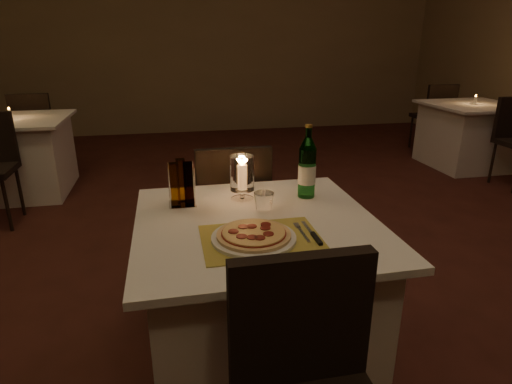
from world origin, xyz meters
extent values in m
cube|color=#461D16|center=(0.00, 0.00, -0.01)|extent=(8.00, 10.00, 0.02)
cube|color=#88714F|center=(0.00, 5.01, 1.50)|extent=(8.00, 0.02, 3.00)
cube|color=white|center=(-0.04, -0.47, 0.35)|extent=(0.88, 0.88, 0.71)
cube|color=white|center=(-0.04, -0.47, 0.72)|extent=(1.00, 1.00, 0.03)
cube|color=black|center=(-0.04, -1.09, 0.69)|extent=(0.42, 0.05, 0.42)
cube|color=black|center=(-0.04, 0.33, 0.46)|extent=(0.42, 0.42, 0.05)
cube|color=black|center=(-0.04, 0.14, 0.69)|extent=(0.42, 0.05, 0.42)
cylinder|color=black|center=(0.13, 0.50, 0.22)|extent=(0.03, 0.03, 0.44)
cylinder|color=black|center=(-0.21, 0.50, 0.22)|extent=(0.03, 0.03, 0.44)
cylinder|color=black|center=(0.13, 0.16, 0.22)|extent=(0.03, 0.03, 0.44)
cylinder|color=black|center=(-0.21, 0.16, 0.22)|extent=(0.03, 0.03, 0.44)
cube|color=#AD9C3C|center=(-0.06, -0.65, 0.74)|extent=(0.45, 0.34, 0.00)
cylinder|color=white|center=(-0.09, -0.65, 0.75)|extent=(0.32, 0.32, 0.01)
cylinder|color=#D8B77F|center=(-0.09, -0.65, 0.76)|extent=(0.28, 0.28, 0.01)
cylinder|color=maroon|center=(-0.09, -0.65, 0.77)|extent=(0.24, 0.24, 0.00)
cylinder|color=#EACC7F|center=(-0.09, -0.65, 0.77)|extent=(0.24, 0.24, 0.00)
cylinder|color=maroon|center=(-0.04, -0.63, 0.78)|extent=(0.04, 0.04, 0.00)
cylinder|color=maroon|center=(-0.03, -0.60, 0.78)|extent=(0.04, 0.04, 0.00)
cylinder|color=maroon|center=(-0.09, -0.60, 0.78)|extent=(0.04, 0.04, 0.00)
cylinder|color=maroon|center=(-0.12, -0.60, 0.78)|extent=(0.04, 0.04, 0.00)
cylinder|color=maroon|center=(-0.16, -0.64, 0.78)|extent=(0.04, 0.04, 0.00)
cylinder|color=maroon|center=(-0.14, -0.68, 0.78)|extent=(0.04, 0.04, 0.00)
cylinder|color=maroon|center=(-0.11, -0.70, 0.78)|extent=(0.04, 0.04, 0.00)
cylinder|color=maroon|center=(-0.08, -0.71, 0.78)|extent=(0.04, 0.04, 0.00)
cylinder|color=maroon|center=(-0.04, -0.68, 0.78)|extent=(0.04, 0.04, 0.00)
cube|color=silver|center=(0.11, -0.65, 0.75)|extent=(0.01, 0.14, 0.00)
cube|color=silver|center=(0.11, -0.57, 0.75)|extent=(0.02, 0.05, 0.00)
cube|color=black|center=(0.14, -0.70, 0.75)|extent=(0.02, 0.10, 0.01)
cube|color=silver|center=(0.14, -0.59, 0.75)|extent=(0.01, 0.12, 0.00)
cylinder|color=#5FB065|center=(0.25, -0.23, 0.86)|extent=(0.08, 0.08, 0.23)
cylinder|color=#5FB065|center=(0.25, -0.23, 1.05)|extent=(0.03, 0.03, 0.04)
cylinder|color=gold|center=(0.25, -0.23, 1.08)|extent=(0.03, 0.03, 0.01)
cylinder|color=silver|center=(0.25, -0.23, 0.85)|extent=(0.08, 0.08, 0.09)
cylinder|color=white|center=(-0.06, -0.22, 0.75)|extent=(0.11, 0.11, 0.01)
cylinder|color=white|center=(-0.06, -0.22, 0.77)|extent=(0.02, 0.02, 0.04)
cylinder|color=white|center=(-0.06, -0.22, 0.87)|extent=(0.11, 0.11, 0.16)
cylinder|color=white|center=(-0.06, -0.22, 0.86)|extent=(0.03, 0.03, 0.12)
ellipsoid|color=orange|center=(-0.06, -0.22, 0.93)|extent=(0.02, 0.02, 0.03)
cube|color=white|center=(-0.33, -0.22, 0.74)|extent=(0.12, 0.12, 0.01)
cylinder|color=white|center=(-0.39, -0.28, 0.84)|extent=(0.01, 0.01, 0.18)
cylinder|color=white|center=(-0.28, -0.28, 0.84)|extent=(0.01, 0.01, 0.18)
cylinder|color=white|center=(-0.39, -0.17, 0.84)|extent=(0.01, 0.01, 0.18)
cylinder|color=white|center=(-0.28, -0.17, 0.84)|extent=(0.01, 0.01, 0.18)
cube|color=#BF8C33|center=(-0.36, -0.25, 0.85)|extent=(0.04, 0.04, 0.20)
cube|color=#3F1E14|center=(-0.30, -0.25, 0.85)|extent=(0.04, 0.04, 0.20)
cube|color=#BF8C33|center=(-0.33, -0.19, 0.85)|extent=(0.04, 0.04, 0.20)
cube|color=white|center=(-1.83, 2.35, 0.35)|extent=(0.88, 0.88, 0.71)
cube|color=white|center=(-1.83, 2.35, 0.72)|extent=(1.00, 1.00, 0.03)
cylinder|color=black|center=(-1.66, 1.38, 0.22)|extent=(0.03, 0.03, 0.44)
cylinder|color=black|center=(-1.66, 1.72, 0.22)|extent=(0.03, 0.03, 0.44)
cube|color=black|center=(-1.83, 3.15, 0.46)|extent=(0.42, 0.42, 0.05)
cube|color=black|center=(-1.83, 2.97, 0.69)|extent=(0.42, 0.05, 0.42)
cylinder|color=black|center=(-1.66, 3.32, 0.22)|extent=(0.03, 0.03, 0.44)
cylinder|color=black|center=(-2.00, 3.32, 0.22)|extent=(0.03, 0.03, 0.44)
cylinder|color=black|center=(-1.66, 2.98, 0.22)|extent=(0.03, 0.03, 0.44)
cylinder|color=black|center=(-2.00, 2.98, 0.22)|extent=(0.03, 0.03, 0.44)
cylinder|color=white|center=(-1.83, 2.35, 0.79)|extent=(0.03, 0.03, 0.09)
ellipsoid|color=orange|center=(-1.83, 2.35, 0.84)|extent=(0.01, 0.01, 0.02)
cube|color=white|center=(3.12, 2.31, 0.35)|extent=(0.88, 0.88, 0.71)
cube|color=white|center=(3.12, 2.31, 0.72)|extent=(1.00, 1.00, 0.03)
cylinder|color=black|center=(2.95, 1.68, 0.22)|extent=(0.03, 0.03, 0.44)
cube|color=black|center=(3.12, 3.11, 0.46)|extent=(0.42, 0.42, 0.05)
cube|color=black|center=(3.12, 2.92, 0.69)|extent=(0.42, 0.05, 0.42)
cylinder|color=black|center=(3.29, 3.28, 0.22)|extent=(0.03, 0.03, 0.44)
cylinder|color=black|center=(2.95, 3.28, 0.22)|extent=(0.03, 0.03, 0.44)
cylinder|color=black|center=(3.29, 2.94, 0.22)|extent=(0.03, 0.03, 0.44)
cylinder|color=black|center=(2.95, 2.94, 0.22)|extent=(0.03, 0.03, 0.44)
cylinder|color=white|center=(3.12, 2.31, 0.79)|extent=(0.03, 0.03, 0.09)
ellipsoid|color=orange|center=(3.12, 2.31, 0.84)|extent=(0.01, 0.01, 0.02)
camera|label=1|loc=(-0.38, -2.07, 1.46)|focal=30.00mm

